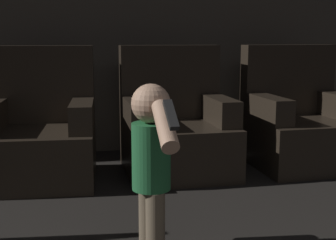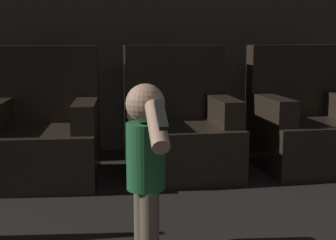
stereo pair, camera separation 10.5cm
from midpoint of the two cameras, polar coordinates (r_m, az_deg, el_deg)
The scene contains 5 objects.
wall_back at distance 4.36m, azimuth -1.53°, elevation 13.38°, with size 8.40×0.05×2.60m.
armchair_left at distance 3.60m, azimuth -14.20°, elevation -1.72°, with size 0.86×0.84×0.98m.
armchair_middle at distance 3.66m, azimuth 2.28°, elevation -1.22°, with size 0.82×0.79×0.98m.
armchair_right at distance 4.01m, azimuth 17.12°, elevation -0.68°, with size 0.83×0.80×0.98m.
person_toddler at distance 2.20m, azimuth -1.33°, elevation -4.48°, with size 0.18×0.57×0.84m.
Camera 2 is at (-0.55, 0.18, 1.05)m, focal length 50.00 mm.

